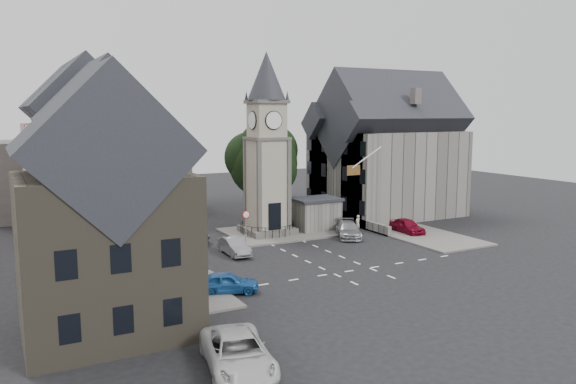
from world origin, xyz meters
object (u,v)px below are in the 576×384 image
clock_tower (267,145)px  pedestrian (358,223)px  car_west_blue (227,283)px  car_east_red (407,226)px  stone_shelter (316,214)px

clock_tower → pedestrian: (8.00, -2.76, -7.35)m
clock_tower → car_west_blue: clock_tower is taller
clock_tower → car_west_blue: (-9.51, -13.99, -7.46)m
car_west_blue → pedestrian: bearing=-36.9°
car_east_red → pedestrian: 4.51m
clock_tower → stone_shelter: 8.15m
car_west_blue → stone_shelter: bearing=-26.3°
stone_shelter → car_east_red: size_ratio=1.07×
stone_shelter → car_west_blue: stone_shelter is taller
stone_shelter → pedestrian: size_ratio=2.80×
car_east_red → stone_shelter: bearing=146.7°
clock_tower → pedestrian: bearing=-19.0°
stone_shelter → pedestrian: 4.00m
car_west_blue → car_east_red: car_east_red is taller
stone_shelter → car_east_red: stone_shelter is taller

